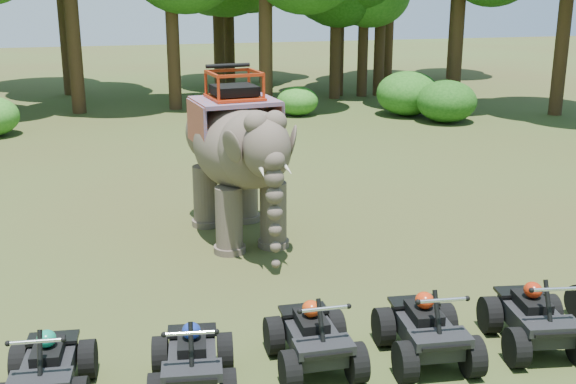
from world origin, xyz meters
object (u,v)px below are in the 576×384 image
Objects in this scene: elephant at (237,154)px; atv_3 at (427,321)px; atv_2 at (314,329)px; atv_4 at (535,310)px; atv_0 at (47,360)px; atv_1 at (192,352)px.

atv_3 is at bearing -81.29° from elephant.
atv_3 reaches higher than atv_2.
elephant is 2.71× the size of atv_2.
atv_2 is 3.49m from atv_4.
atv_0 is 0.94× the size of atv_4.
atv_4 is (5.29, -0.06, 0.03)m from atv_1.
elephant reaches higher than atv_0.
elephant is 6.48m from atv_3.
atv_2 is 0.98× the size of atv_4.
elephant is 2.80× the size of atv_1.
atv_4 reaches higher than atv_2.
atv_3 reaches higher than atv_0.
atv_4 is at bearing -67.37° from elephant.
atv_3 is 1.01× the size of atv_4.
atv_2 is at bearing 13.56° from atv_1.
atv_3 is (1.72, -6.12, -1.24)m from elephant.
elephant reaches higher than atv_1.
atv_2 is (1.80, 0.20, 0.02)m from atv_1.
elephant is at bearing 128.45° from atv_4.
elephant is 6.04m from atv_2.
elephant is 7.20m from atv_4.
atv_1 is 1.82m from atv_2.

